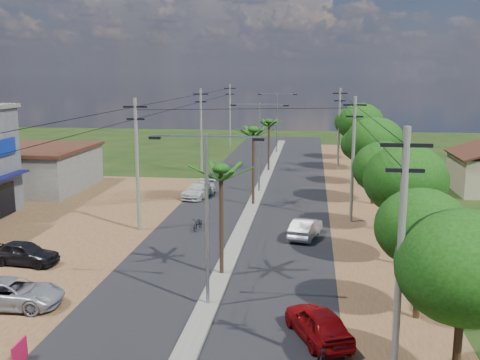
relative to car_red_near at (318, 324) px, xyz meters
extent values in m
plane|color=black|center=(-5.00, 2.63, -0.69)|extent=(160.00, 160.00, 0.00)
cube|color=black|center=(-5.00, 17.63, -0.67)|extent=(12.00, 110.00, 0.04)
cube|color=#605E56|center=(-5.00, 20.63, -0.60)|extent=(1.00, 90.00, 0.18)
cube|color=#50381B|center=(3.50, 17.63, -0.68)|extent=(5.00, 90.00, 0.03)
cube|color=#111348|center=(-22.60, 16.63, 2.41)|extent=(0.80, 5.40, 0.15)
cube|color=black|center=(-22.95, 16.63, 0.61)|extent=(0.10, 3.00, 2.40)
cube|color=navy|center=(-22.92, 16.63, 4.51)|extent=(0.12, 4.20, 1.20)
cube|color=#605E56|center=(-26.00, 26.63, 1.11)|extent=(10.00, 10.00, 3.60)
cube|color=black|center=(-26.00, 26.63, 3.11)|extent=(10.40, 10.40, 0.30)
cylinder|color=black|center=(4.50, -3.37, 1.41)|extent=(0.28, 0.28, 4.20)
ellipsoid|color=black|center=(4.50, -3.37, 3.81)|extent=(4.40, 4.40, 3.74)
cylinder|color=black|center=(4.30, 2.63, 1.23)|extent=(0.28, 0.28, 3.85)
ellipsoid|color=black|center=(4.30, 2.63, 3.43)|extent=(4.00, 4.00, 3.40)
cylinder|color=black|center=(4.70, 9.63, 1.58)|extent=(0.28, 0.28, 4.55)
ellipsoid|color=black|center=(4.70, 9.63, 4.18)|extent=(4.60, 4.60, 3.91)
cylinder|color=black|center=(4.40, 16.63, 1.34)|extent=(0.28, 0.28, 4.06)
ellipsoid|color=black|center=(4.40, 16.63, 3.66)|extent=(4.20, 4.20, 3.57)
cylinder|color=black|center=(4.60, 24.63, 1.69)|extent=(0.28, 0.28, 4.76)
ellipsoid|color=black|center=(4.60, 24.63, 4.41)|extent=(4.80, 4.80, 4.08)
cylinder|color=black|center=(4.20, 32.63, 1.13)|extent=(0.28, 0.28, 3.64)
ellipsoid|color=black|center=(4.20, 32.63, 3.21)|extent=(3.80, 3.80, 3.23)
cylinder|color=black|center=(4.80, 40.63, 1.76)|extent=(0.28, 0.28, 4.90)
ellipsoid|color=black|center=(4.80, 40.63, 4.56)|extent=(5.00, 5.00, 4.25)
cylinder|color=black|center=(4.50, 48.63, 1.48)|extent=(0.28, 0.28, 4.34)
ellipsoid|color=black|center=(4.50, 48.63, 3.96)|extent=(4.40, 4.40, 3.74)
cylinder|color=black|center=(-5.00, 6.63, 2.21)|extent=(0.22, 0.22, 5.80)
cylinder|color=black|center=(-5.00, 22.63, 2.41)|extent=(0.22, 0.22, 6.20)
cylinder|color=black|center=(-5.00, 38.63, 2.06)|extent=(0.22, 0.22, 5.50)
cylinder|color=gray|center=(-5.00, 2.63, 3.31)|extent=(0.16, 0.16, 8.00)
cube|color=gray|center=(-3.80, 2.63, 7.21)|extent=(2.40, 0.08, 0.08)
cube|color=gray|center=(-6.20, 2.63, 7.21)|extent=(2.40, 0.08, 0.08)
cube|color=black|center=(-2.70, 2.63, 7.11)|extent=(0.50, 0.18, 0.12)
cube|color=black|center=(-7.30, 2.63, 7.11)|extent=(0.50, 0.18, 0.12)
cylinder|color=gray|center=(-5.00, 27.63, 3.31)|extent=(0.16, 0.16, 8.00)
cube|color=gray|center=(-3.80, 27.63, 7.21)|extent=(2.40, 0.08, 0.08)
cube|color=gray|center=(-6.20, 27.63, 7.21)|extent=(2.40, 0.08, 0.08)
cube|color=black|center=(-2.70, 27.63, 7.11)|extent=(0.50, 0.18, 0.12)
cube|color=black|center=(-7.30, 27.63, 7.11)|extent=(0.50, 0.18, 0.12)
cylinder|color=gray|center=(-5.00, 52.63, 3.31)|extent=(0.16, 0.16, 8.00)
cube|color=gray|center=(-3.80, 52.63, 7.21)|extent=(2.40, 0.08, 0.08)
cube|color=gray|center=(-6.20, 52.63, 7.21)|extent=(2.40, 0.08, 0.08)
cube|color=black|center=(-2.70, 52.63, 7.11)|extent=(0.50, 0.18, 0.12)
cube|color=black|center=(-7.30, 52.63, 7.11)|extent=(0.50, 0.18, 0.12)
cylinder|color=#605E56|center=(-12.00, 14.63, 3.81)|extent=(0.24, 0.24, 9.00)
cube|color=black|center=(-12.00, 14.63, 7.71)|extent=(1.60, 0.12, 0.12)
cube|color=black|center=(-12.00, 14.63, 6.91)|extent=(1.20, 0.12, 0.12)
cylinder|color=#605E56|center=(-12.00, 36.63, 3.81)|extent=(0.24, 0.24, 9.00)
cube|color=black|center=(-12.00, 36.63, 7.71)|extent=(1.60, 0.12, 0.12)
cube|color=black|center=(-12.00, 36.63, 6.91)|extent=(1.20, 0.12, 0.12)
cylinder|color=#605E56|center=(-12.00, 57.63, 3.81)|extent=(0.24, 0.24, 9.00)
cube|color=black|center=(-12.00, 57.63, 7.71)|extent=(1.60, 0.12, 0.12)
cube|color=black|center=(-12.00, 57.63, 6.91)|extent=(1.20, 0.12, 0.12)
cylinder|color=#605E56|center=(2.50, -3.37, 3.81)|extent=(0.24, 0.24, 9.00)
cube|color=black|center=(2.50, -3.37, 7.71)|extent=(1.60, 0.12, 0.12)
cube|color=black|center=(2.50, -3.37, 6.91)|extent=(1.20, 0.12, 0.12)
cylinder|color=#605E56|center=(2.50, 18.63, 3.81)|extent=(0.24, 0.24, 9.00)
cube|color=black|center=(2.50, 18.63, 7.71)|extent=(1.60, 0.12, 0.12)
cube|color=black|center=(2.50, 18.63, 6.91)|extent=(1.20, 0.12, 0.12)
cylinder|color=#605E56|center=(2.50, 40.63, 3.81)|extent=(0.24, 0.24, 9.00)
cube|color=black|center=(2.50, 40.63, 7.71)|extent=(1.60, 0.12, 0.12)
cube|color=black|center=(2.50, 40.63, 6.91)|extent=(1.20, 0.12, 0.12)
imported|color=maroon|center=(0.00, 0.00, 0.00)|extent=(3.13, 4.38, 1.39)
imported|color=#94979C|center=(-0.70, 14.23, -0.05)|extent=(2.29, 4.14, 1.29)
imported|color=#BABAB6|center=(-10.00, 25.12, -0.05)|extent=(2.68, 4.70, 1.28)
imported|color=#94979C|center=(-13.90, 1.45, -0.04)|extent=(4.79, 2.38, 1.31)
imported|color=black|center=(-16.24, 6.99, -0.03)|extent=(4.06, 2.01, 1.33)
imported|color=black|center=(0.20, -1.94, -0.23)|extent=(0.95, 1.85, 0.93)
imported|color=black|center=(-8.00, 15.11, -0.26)|extent=(0.76, 1.70, 0.86)
imported|color=black|center=(-10.00, 31.23, -0.18)|extent=(1.05, 1.75, 1.02)
cube|color=#AA0F33|center=(-10.94, -3.37, -0.23)|extent=(0.12, 1.10, 0.92)
cylinder|color=black|center=(-10.94, -2.87, -0.46)|extent=(0.04, 0.04, 0.46)
camera|label=1|loc=(-0.45, -21.26, 9.95)|focal=42.00mm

